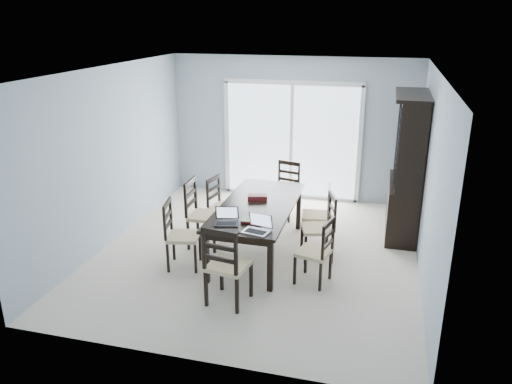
# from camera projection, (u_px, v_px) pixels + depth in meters

# --- Properties ---
(floor) EXTENTS (5.00, 5.00, 0.00)m
(floor) POSITION_uv_depth(u_px,v_px,m) (258.00, 252.00, 7.28)
(floor) COLOR beige
(floor) RESTS_ON ground
(ceiling) EXTENTS (5.00, 5.00, 0.00)m
(ceiling) POSITION_uv_depth(u_px,v_px,m) (258.00, 70.00, 6.41)
(ceiling) COLOR white
(ceiling) RESTS_ON back_wall
(back_wall) EXTENTS (4.50, 0.02, 2.60)m
(back_wall) POSITION_uv_depth(u_px,v_px,m) (292.00, 129.00, 9.13)
(back_wall) COLOR #97A8B5
(back_wall) RESTS_ON floor
(wall_left) EXTENTS (0.02, 5.00, 2.60)m
(wall_left) POSITION_uv_depth(u_px,v_px,m) (111.00, 156.00, 7.38)
(wall_left) COLOR #97A8B5
(wall_left) RESTS_ON floor
(wall_right) EXTENTS (0.02, 5.00, 2.60)m
(wall_right) POSITION_uv_depth(u_px,v_px,m) (430.00, 180.00, 6.31)
(wall_right) COLOR #97A8B5
(wall_right) RESTS_ON floor
(balcony) EXTENTS (4.50, 2.00, 0.10)m
(balcony) POSITION_uv_depth(u_px,v_px,m) (299.00, 182.00, 10.49)
(balcony) COLOR gray
(balcony) RESTS_ON ground
(railing) EXTENTS (4.50, 0.06, 1.10)m
(railing) POSITION_uv_depth(u_px,v_px,m) (308.00, 143.00, 11.20)
(railing) COLOR #99999E
(railing) RESTS_ON balcony
(dining_table) EXTENTS (1.00, 2.20, 0.75)m
(dining_table) POSITION_uv_depth(u_px,v_px,m) (258.00, 209.00, 7.06)
(dining_table) COLOR black
(dining_table) RESTS_ON floor
(china_hutch) EXTENTS (0.50, 1.38, 2.20)m
(china_hutch) POSITION_uv_depth(u_px,v_px,m) (407.00, 168.00, 7.58)
(china_hutch) COLOR black
(china_hutch) RESTS_ON floor
(sliding_door) EXTENTS (2.52, 0.05, 2.18)m
(sliding_door) POSITION_uv_depth(u_px,v_px,m) (291.00, 141.00, 9.18)
(sliding_door) COLOR silver
(sliding_door) RESTS_ON floor
(chair_left_near) EXTENTS (0.50, 0.49, 1.09)m
(chair_left_near) POSITION_uv_depth(u_px,v_px,m) (176.00, 227.00, 6.69)
(chair_left_near) COLOR black
(chair_left_near) RESTS_ON floor
(chair_left_mid) EXTENTS (0.46, 0.45, 1.18)m
(chair_left_mid) POSITION_uv_depth(u_px,v_px,m) (198.00, 206.00, 7.32)
(chair_left_mid) COLOR black
(chair_left_mid) RESTS_ON floor
(chair_left_far) EXTENTS (0.47, 0.46, 1.02)m
(chair_left_far) POSITION_uv_depth(u_px,v_px,m) (219.00, 199.00, 7.83)
(chair_left_far) COLOR black
(chair_left_far) RESTS_ON floor
(chair_right_near) EXTENTS (0.48, 0.47, 1.03)m
(chair_right_near) POSITION_uv_depth(u_px,v_px,m) (320.00, 245.00, 6.26)
(chair_right_near) COLOR black
(chair_right_near) RESTS_ON floor
(chair_right_mid) EXTENTS (0.53, 0.52, 1.10)m
(chair_right_mid) POSITION_uv_depth(u_px,v_px,m) (324.00, 220.00, 6.94)
(chair_right_mid) COLOR black
(chair_right_mid) RESTS_ON floor
(chair_right_far) EXTENTS (0.45, 0.44, 1.05)m
(chair_right_far) POSITION_uv_depth(u_px,v_px,m) (322.00, 208.00, 7.44)
(chair_right_far) COLOR black
(chair_right_far) RESTS_ON floor
(chair_end_near) EXTENTS (0.51, 0.52, 1.19)m
(chair_end_near) POSITION_uv_depth(u_px,v_px,m) (224.00, 258.00, 5.74)
(chair_end_near) COLOR black
(chair_end_near) RESTS_ON floor
(chair_end_far) EXTENTS (0.49, 0.50, 1.09)m
(chair_end_far) POSITION_uv_depth(u_px,v_px,m) (286.00, 183.00, 8.46)
(chair_end_far) COLOR black
(chair_end_far) RESTS_ON floor
(laptop_dark) EXTENTS (0.34, 0.27, 0.21)m
(laptop_dark) POSITION_uv_depth(u_px,v_px,m) (226.00, 221.00, 6.35)
(laptop_dark) COLOR black
(laptop_dark) RESTS_ON dining_table
(laptop_silver) EXTENTS (0.36, 0.28, 0.22)m
(laptop_silver) POSITION_uv_depth(u_px,v_px,m) (256.00, 228.00, 6.10)
(laptop_silver) COLOR silver
(laptop_silver) RESTS_ON dining_table
(book_stack) EXTENTS (0.28, 0.23, 0.04)m
(book_stack) POSITION_uv_depth(u_px,v_px,m) (251.00, 220.00, 6.43)
(book_stack) COLOR maroon
(book_stack) RESTS_ON dining_table
(cell_phone) EXTENTS (0.11, 0.08, 0.01)m
(cell_phone) POSITION_uv_depth(u_px,v_px,m) (236.00, 232.00, 6.12)
(cell_phone) COLOR black
(cell_phone) RESTS_ON dining_table
(game_box) EXTENTS (0.31, 0.21, 0.07)m
(game_box) POSITION_uv_depth(u_px,v_px,m) (257.00, 197.00, 7.20)
(game_box) COLOR #430D13
(game_box) RESTS_ON dining_table
(hot_tub) EXTENTS (1.70, 1.53, 0.86)m
(hot_tub) POSITION_uv_depth(u_px,v_px,m) (266.00, 160.00, 10.35)
(hot_tub) COLOR maroon
(hot_tub) RESTS_ON balcony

